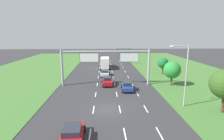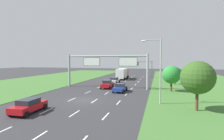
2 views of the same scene
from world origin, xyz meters
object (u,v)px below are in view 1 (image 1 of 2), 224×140
Objects in this scene: car_lead_silver at (107,81)px; box_truck at (105,62)px; car_mid_lane at (105,73)px; car_far_ahead at (127,86)px; sign_gantry at (107,60)px; roadside_tree_far at (163,63)px; street_lamp at (184,71)px; roadside_tree_mid at (172,70)px; car_near_red at (72,134)px; traffic_light_mast at (125,53)px.

car_lead_silver is 17.70m from box_truck.
car_mid_lane is 11.82m from car_far_ahead.
sign_gantry is 16.88m from roadside_tree_far.
roadside_tree_far is at bearing 78.78° from street_lamp.
car_lead_silver is 0.93× the size of roadside_tree_mid.
traffic_light_mast reaches higher than car_near_red.
box_truck is 30.66m from street_lamp.
roadside_tree_mid is at bearing -6.69° from car_lead_silver.
street_lamp reaches higher than car_far_ahead.
car_near_red is at bearing -122.41° from roadside_tree_far.
car_lead_silver is at bearing -88.02° from box_truck.
roadside_tree_mid is (2.43, 10.04, -1.98)m from street_lamp.
car_mid_lane is at bearing -112.36° from traffic_light_mast.
car_lead_silver is at bearing -147.02° from roadside_tree_far.
roadside_tree_mid is (15.98, 17.59, 2.32)m from car_near_red.
car_near_red is 16.51m from car_far_ahead.
car_lead_silver is at bearing -59.24° from sign_gantry.
box_truck is 0.95× the size of street_lamp.
roadside_tree_far is at bearing -29.92° from box_truck.
traffic_light_mast reaches higher than roadside_tree_mid.
car_lead_silver is 4.08m from sign_gantry.
roadside_tree_far is (14.08, 9.08, -2.10)m from sign_gantry.
box_truck is 1.70× the size of roadside_tree_mid.
box_truck is at bearing 88.72° from car_lead_silver.
sign_gantry reaches higher than car_near_red.
sign_gantry is (0.36, -17.63, 3.18)m from box_truck.
car_far_ahead is at bearing 62.98° from car_near_red.
traffic_light_mast is at bearing 96.33° from street_lamp.
street_lamp reaches higher than car_mid_lane.
traffic_light_mast is at bearing 75.12° from car_near_red.
traffic_light_mast is 25.47m from roadside_tree_mid.
box_truck is 22.66m from roadside_tree_mid.
car_lead_silver is 1.07× the size of car_far_ahead.
car_far_ahead is 0.99× the size of roadside_tree_far.
sign_gantry is 12.69m from roadside_tree_mid.
car_near_red is at bearing -150.90° from street_lamp.
car_near_red is at bearing -132.26° from roadside_tree_mid.
sign_gantry is at bearing -104.75° from traffic_light_mast.
traffic_light_mast is at bearing 43.38° from box_truck.
car_far_ahead is 21.59m from box_truck.
car_near_red is 1.04× the size of car_far_ahead.
roadside_tree_mid is (8.99, 2.63, 2.34)m from car_far_ahead.
roadside_tree_mid is at bearing 45.78° from car_near_red.
roadside_tree_mid reaches higher than box_truck.
car_far_ahead is 0.51× the size of box_truck.
car_far_ahead is at bearing -163.67° from roadside_tree_mid.
box_truck is at bearing 83.16° from car_near_red.
roadside_tree_far reaches higher than car_far_ahead.
car_lead_silver is 16.87m from roadside_tree_far.
box_truck is at bearing -137.35° from traffic_light_mast.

